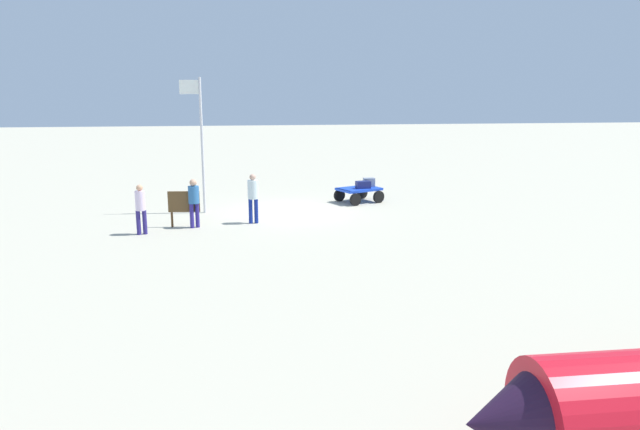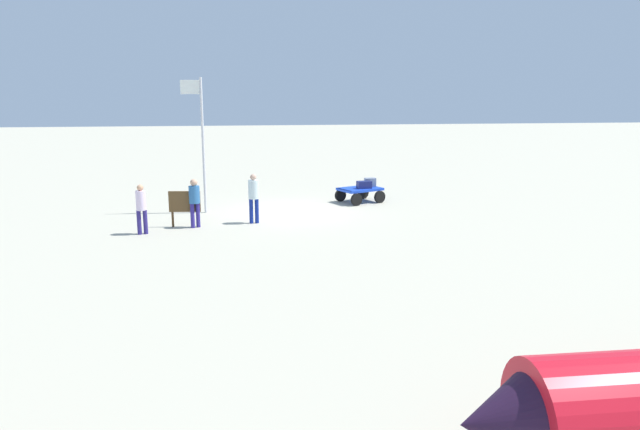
{
  "view_description": "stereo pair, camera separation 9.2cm",
  "coord_description": "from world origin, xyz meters",
  "px_view_note": "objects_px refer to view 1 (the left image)",
  "views": [
    {
      "loc": [
        2.03,
        22.55,
        4.63
      ],
      "look_at": [
        -0.33,
        6.0,
        1.11
      ],
      "focal_mm": 33.01,
      "sensor_mm": 36.0,
      "label": 1
    },
    {
      "loc": [
        1.94,
        22.57,
        4.63
      ],
      "look_at": [
        -0.33,
        6.0,
        1.11
      ],
      "focal_mm": 33.01,
      "sensor_mm": 36.0,
      "label": 2
    }
  ],
  "objects_px": {
    "suitcase_dark": "(369,182)",
    "signboard": "(184,204)",
    "worker_trailing": "(194,199)",
    "flagpole": "(200,136)",
    "luggage_cart": "(359,192)",
    "worker_supervisor": "(141,206)",
    "suitcase_tan": "(363,185)",
    "worker_lead": "(253,194)"
  },
  "relations": [
    {
      "from": "suitcase_dark",
      "to": "signboard",
      "type": "bearing_deg",
      "value": 28.6
    },
    {
      "from": "worker_trailing",
      "to": "flagpole",
      "type": "distance_m",
      "value": 3.22
    },
    {
      "from": "luggage_cart",
      "to": "flagpole",
      "type": "height_order",
      "value": "flagpole"
    },
    {
      "from": "worker_supervisor",
      "to": "suitcase_tan",
      "type": "bearing_deg",
      "value": -151.76
    },
    {
      "from": "worker_lead",
      "to": "signboard",
      "type": "distance_m",
      "value": 2.41
    },
    {
      "from": "luggage_cart",
      "to": "worker_lead",
      "type": "xyz_separation_m",
      "value": [
        4.56,
        3.49,
        0.62
      ]
    },
    {
      "from": "worker_lead",
      "to": "flagpole",
      "type": "bearing_deg",
      "value": -48.74
    },
    {
      "from": "worker_lead",
      "to": "worker_trailing",
      "type": "relative_size",
      "value": 1.05
    },
    {
      "from": "suitcase_dark",
      "to": "suitcase_tan",
      "type": "bearing_deg",
      "value": 51.77
    },
    {
      "from": "worker_trailing",
      "to": "signboard",
      "type": "distance_m",
      "value": 0.43
    },
    {
      "from": "worker_trailing",
      "to": "worker_supervisor",
      "type": "height_order",
      "value": "worker_trailing"
    },
    {
      "from": "worker_supervisor",
      "to": "flagpole",
      "type": "xyz_separation_m",
      "value": [
        -1.81,
        -3.32,
        2.0
      ]
    },
    {
      "from": "luggage_cart",
      "to": "worker_lead",
      "type": "relative_size",
      "value": 1.18
    },
    {
      "from": "worker_lead",
      "to": "signboard",
      "type": "bearing_deg",
      "value": 6.18
    },
    {
      "from": "worker_supervisor",
      "to": "signboard",
      "type": "height_order",
      "value": "worker_supervisor"
    },
    {
      "from": "suitcase_dark",
      "to": "worker_supervisor",
      "type": "height_order",
      "value": "worker_supervisor"
    },
    {
      "from": "signboard",
      "to": "suitcase_dark",
      "type": "bearing_deg",
      "value": -151.4
    },
    {
      "from": "worker_trailing",
      "to": "worker_supervisor",
      "type": "relative_size",
      "value": 1.02
    },
    {
      "from": "flagpole",
      "to": "worker_lead",
      "type": "bearing_deg",
      "value": 131.26
    },
    {
      "from": "worker_lead",
      "to": "signboard",
      "type": "height_order",
      "value": "worker_lead"
    },
    {
      "from": "luggage_cart",
      "to": "signboard",
      "type": "relative_size",
      "value": 1.67
    },
    {
      "from": "worker_lead",
      "to": "worker_supervisor",
      "type": "height_order",
      "value": "worker_lead"
    },
    {
      "from": "suitcase_tan",
      "to": "signboard",
      "type": "xyz_separation_m",
      "value": [
        7.11,
        3.62,
        0.05
      ]
    },
    {
      "from": "luggage_cart",
      "to": "suitcase_tan",
      "type": "height_order",
      "value": "suitcase_tan"
    },
    {
      "from": "flagpole",
      "to": "worker_supervisor",
      "type": "bearing_deg",
      "value": 61.45
    },
    {
      "from": "worker_lead",
      "to": "flagpole",
      "type": "xyz_separation_m",
      "value": [
        1.89,
        -2.16,
        1.89
      ]
    },
    {
      "from": "worker_supervisor",
      "to": "signboard",
      "type": "bearing_deg",
      "value": -145.39
    },
    {
      "from": "suitcase_dark",
      "to": "worker_supervisor",
      "type": "relative_size",
      "value": 0.29
    },
    {
      "from": "luggage_cart",
      "to": "flagpole",
      "type": "xyz_separation_m",
      "value": [
        6.45,
        1.33,
        2.51
      ]
    },
    {
      "from": "worker_trailing",
      "to": "suitcase_tan",
      "type": "bearing_deg",
      "value": -150.87
    },
    {
      "from": "flagpole",
      "to": "luggage_cart",
      "type": "bearing_deg",
      "value": -168.31
    },
    {
      "from": "suitcase_tan",
      "to": "worker_lead",
      "type": "relative_size",
      "value": 0.36
    },
    {
      "from": "luggage_cart",
      "to": "worker_supervisor",
      "type": "height_order",
      "value": "worker_supervisor"
    },
    {
      "from": "luggage_cart",
      "to": "signboard",
      "type": "bearing_deg",
      "value": 28.37
    },
    {
      "from": "suitcase_tan",
      "to": "luggage_cart",
      "type": "bearing_deg",
      "value": -39.16
    },
    {
      "from": "suitcase_tan",
      "to": "suitcase_dark",
      "type": "xyz_separation_m",
      "value": [
        -0.36,
        -0.45,
        0.03
      ]
    },
    {
      "from": "suitcase_tan",
      "to": "suitcase_dark",
      "type": "relative_size",
      "value": 1.34
    },
    {
      "from": "suitcase_tan",
      "to": "flagpole",
      "type": "height_order",
      "value": "flagpole"
    },
    {
      "from": "luggage_cart",
      "to": "worker_lead",
      "type": "distance_m",
      "value": 5.77
    },
    {
      "from": "worker_trailing",
      "to": "signboard",
      "type": "relative_size",
      "value": 1.35
    },
    {
      "from": "suitcase_dark",
      "to": "signboard",
      "type": "distance_m",
      "value": 8.5
    },
    {
      "from": "signboard",
      "to": "suitcase_tan",
      "type": "bearing_deg",
      "value": -153.03
    }
  ]
}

